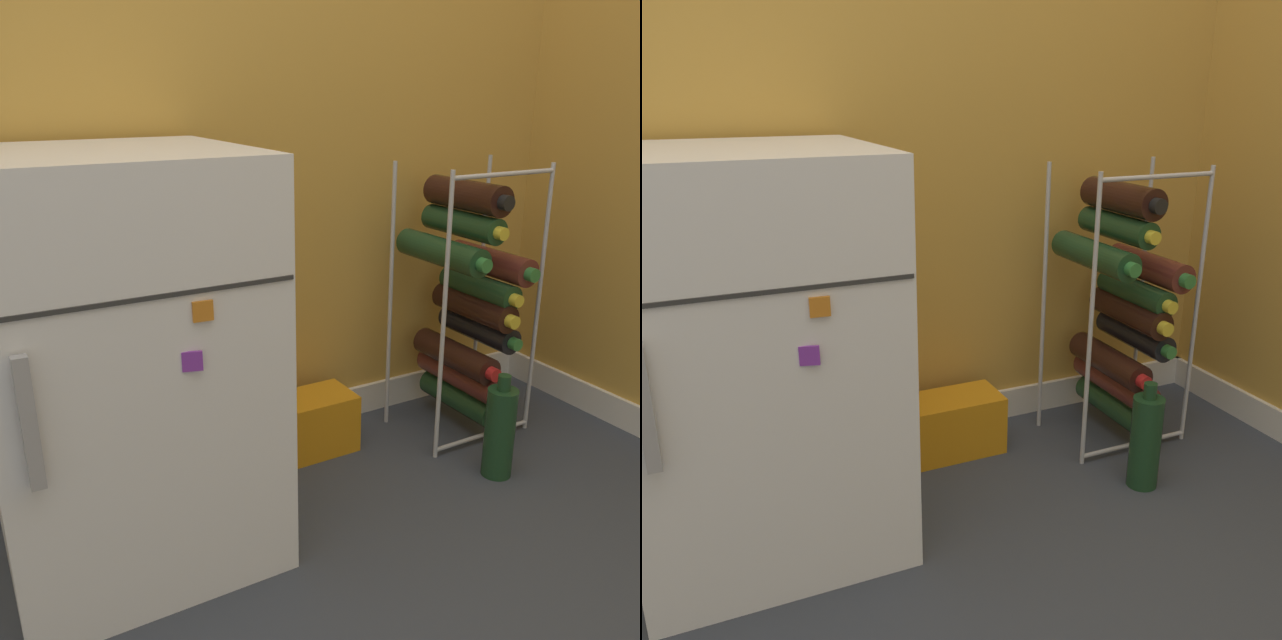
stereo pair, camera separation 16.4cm
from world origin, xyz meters
TOP-DOWN VIEW (x-y plane):
  - ground_plane at (0.00, 0.00)m, footprint 14.00×14.00m
  - mini_fridge at (-0.45, 0.34)m, footprint 0.53×0.55m
  - wine_rack at (0.54, 0.41)m, footprint 0.35×0.33m
  - soda_box at (0.06, 0.50)m, footprint 0.28×0.15m
  - loose_bottle_floor at (0.44, 0.15)m, footprint 0.08×0.08m

SIDE VIEW (x-z plane):
  - ground_plane at x=0.00m, z-range 0.00..0.00m
  - soda_box at x=0.06m, z-range 0.00..0.16m
  - loose_bottle_floor at x=0.44m, z-range -0.02..0.27m
  - wine_rack at x=0.54m, z-range 0.00..0.77m
  - mini_fridge at x=-0.45m, z-range 0.00..0.86m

